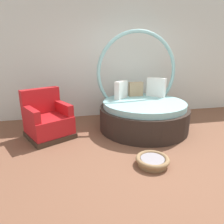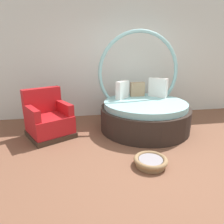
% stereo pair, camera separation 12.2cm
% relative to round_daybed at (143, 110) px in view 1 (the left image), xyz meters
% --- Properties ---
extents(ground_plane, '(8.00, 8.00, 0.02)m').
position_rel_round_daybed_xyz_m(ground_plane, '(-0.22, -1.31, -0.42)').
color(ground_plane, brown).
extents(back_wall, '(8.00, 0.12, 3.09)m').
position_rel_round_daybed_xyz_m(back_wall, '(-0.22, 1.13, 1.13)').
color(back_wall, silver).
rests_on(back_wall, ground_plane).
extents(round_daybed, '(1.92, 1.92, 2.11)m').
position_rel_round_daybed_xyz_m(round_daybed, '(0.00, 0.00, 0.00)').
color(round_daybed, '#2D231E').
rests_on(round_daybed, ground_plane).
extents(red_armchair, '(1.08, 1.08, 0.94)m').
position_rel_round_daybed_xyz_m(red_armchair, '(-2.02, -0.10, -0.08)').
color(red_armchair, '#38281E').
rests_on(red_armchair, ground_plane).
extents(pet_basket, '(0.51, 0.51, 0.13)m').
position_rel_round_daybed_xyz_m(pet_basket, '(-0.38, -1.53, -0.34)').
color(pet_basket, '#8E704C').
rests_on(pet_basket, ground_plane).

